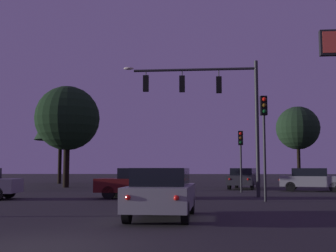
{
  "coord_description": "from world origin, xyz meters",
  "views": [
    {
      "loc": [
        2.91,
        -8.31,
        1.51
      ],
      "look_at": [
        1.45,
        17.22,
        3.99
      ],
      "focal_mm": 46.81,
      "sensor_mm": 36.0,
      "label": 1
    }
  ],
  "objects_px": {
    "traffic_light_corner_left": "(264,127)",
    "car_parked_lot": "(244,178)",
    "traffic_signal_mast_arm": "(213,99)",
    "car_crossing_left": "(142,183)",
    "tree_left_far": "(298,128)",
    "tree_lot_edge": "(61,115)",
    "traffic_light_corner_right": "(241,148)",
    "tree_behind_sign": "(67,118)",
    "car_far_lane": "(312,179)",
    "car_nearside_lane": "(162,192)"
  },
  "relations": [
    {
      "from": "traffic_signal_mast_arm",
      "to": "tree_behind_sign",
      "type": "height_order",
      "value": "tree_behind_sign"
    },
    {
      "from": "car_nearside_lane",
      "to": "tree_left_far",
      "type": "distance_m",
      "value": 31.94
    },
    {
      "from": "car_crossing_left",
      "to": "tree_left_far",
      "type": "xyz_separation_m",
      "value": [
        12.75,
        20.78,
        4.6
      ]
    },
    {
      "from": "car_crossing_left",
      "to": "tree_lot_edge",
      "type": "bearing_deg",
      "value": 117.12
    },
    {
      "from": "traffic_light_corner_left",
      "to": "car_parked_lot",
      "type": "height_order",
      "value": "traffic_light_corner_left"
    },
    {
      "from": "car_parked_lot",
      "to": "tree_left_far",
      "type": "relative_size",
      "value": 0.65
    },
    {
      "from": "traffic_signal_mast_arm",
      "to": "tree_behind_sign",
      "type": "xyz_separation_m",
      "value": [
        -11.2,
        10.8,
        0.24
      ]
    },
    {
      "from": "traffic_signal_mast_arm",
      "to": "car_parked_lot",
      "type": "height_order",
      "value": "traffic_signal_mast_arm"
    },
    {
      "from": "car_nearside_lane",
      "to": "tree_lot_edge",
      "type": "bearing_deg",
      "value": 112.53
    },
    {
      "from": "car_nearside_lane",
      "to": "tree_behind_sign",
      "type": "distance_m",
      "value": 23.46
    },
    {
      "from": "traffic_light_corner_right",
      "to": "tree_left_far",
      "type": "relative_size",
      "value": 0.52
    },
    {
      "from": "car_far_lane",
      "to": "tree_behind_sign",
      "type": "bearing_deg",
      "value": 165.0
    },
    {
      "from": "tree_lot_edge",
      "to": "car_far_lane",
      "type": "bearing_deg",
      "value": -32.31
    },
    {
      "from": "traffic_light_corner_left",
      "to": "traffic_light_corner_right",
      "type": "relative_size",
      "value": 1.26
    },
    {
      "from": "car_crossing_left",
      "to": "car_far_lane",
      "type": "relative_size",
      "value": 1.05
    },
    {
      "from": "traffic_signal_mast_arm",
      "to": "tree_left_far",
      "type": "distance_m",
      "value": 21.31
    },
    {
      "from": "traffic_signal_mast_arm",
      "to": "tree_left_far",
      "type": "height_order",
      "value": "tree_left_far"
    },
    {
      "from": "traffic_light_corner_left",
      "to": "car_parked_lot",
      "type": "relative_size",
      "value": 1.0
    },
    {
      "from": "car_crossing_left",
      "to": "traffic_light_corner_right",
      "type": "bearing_deg",
      "value": 45.64
    },
    {
      "from": "car_parked_lot",
      "to": "tree_behind_sign",
      "type": "distance_m",
      "value": 14.69
    },
    {
      "from": "traffic_light_corner_right",
      "to": "tree_left_far",
      "type": "bearing_deg",
      "value": 64.56
    },
    {
      "from": "car_parked_lot",
      "to": "tree_lot_edge",
      "type": "distance_m",
      "value": 20.6
    },
    {
      "from": "traffic_signal_mast_arm",
      "to": "car_crossing_left",
      "type": "distance_m",
      "value": 5.99
    },
    {
      "from": "car_nearside_lane",
      "to": "traffic_light_corner_right",
      "type": "bearing_deg",
      "value": 74.75
    },
    {
      "from": "traffic_light_corner_left",
      "to": "car_far_lane",
      "type": "distance_m",
      "value": 10.68
    },
    {
      "from": "car_crossing_left",
      "to": "tree_behind_sign",
      "type": "height_order",
      "value": "tree_behind_sign"
    },
    {
      "from": "car_nearside_lane",
      "to": "tree_behind_sign",
      "type": "relative_size",
      "value": 0.53
    },
    {
      "from": "tree_left_far",
      "to": "tree_lot_edge",
      "type": "relative_size",
      "value": 0.8
    },
    {
      "from": "car_parked_lot",
      "to": "tree_behind_sign",
      "type": "relative_size",
      "value": 0.6
    },
    {
      "from": "traffic_light_corner_left",
      "to": "car_crossing_left",
      "type": "height_order",
      "value": "traffic_light_corner_left"
    },
    {
      "from": "car_nearside_lane",
      "to": "tree_left_far",
      "type": "bearing_deg",
      "value": 69.39
    },
    {
      "from": "car_far_lane",
      "to": "car_crossing_left",
      "type": "bearing_deg",
      "value": -144.23
    },
    {
      "from": "traffic_light_corner_right",
      "to": "car_crossing_left",
      "type": "xyz_separation_m",
      "value": [
        -5.59,
        -5.71,
        -1.96
      ]
    },
    {
      "from": "traffic_light_corner_left",
      "to": "car_parked_lot",
      "type": "bearing_deg",
      "value": 87.83
    },
    {
      "from": "tree_left_far",
      "to": "car_crossing_left",
      "type": "bearing_deg",
      "value": -121.54
    },
    {
      "from": "traffic_light_corner_left",
      "to": "car_far_lane",
      "type": "bearing_deg",
      "value": 63.99
    },
    {
      "from": "car_nearside_lane",
      "to": "car_crossing_left",
      "type": "relative_size",
      "value": 0.92
    },
    {
      "from": "traffic_light_corner_left",
      "to": "tree_lot_edge",
      "type": "distance_m",
      "value": 28.21
    },
    {
      "from": "traffic_signal_mast_arm",
      "to": "car_crossing_left",
      "type": "relative_size",
      "value": 1.59
    },
    {
      "from": "traffic_light_corner_left",
      "to": "tree_behind_sign",
      "type": "distance_m",
      "value": 19.54
    },
    {
      "from": "traffic_signal_mast_arm",
      "to": "traffic_light_corner_right",
      "type": "xyz_separation_m",
      "value": [
        1.89,
        4.23,
        -2.51
      ]
    },
    {
      "from": "traffic_light_corner_left",
      "to": "tree_behind_sign",
      "type": "bearing_deg",
      "value": 133.44
    },
    {
      "from": "traffic_signal_mast_arm",
      "to": "car_nearside_lane",
      "type": "distance_m",
      "value": 11.42
    },
    {
      "from": "car_crossing_left",
      "to": "tree_left_far",
      "type": "height_order",
      "value": "tree_left_far"
    },
    {
      "from": "car_far_lane",
      "to": "tree_left_far",
      "type": "xyz_separation_m",
      "value": [
        2.35,
        13.28,
        4.6
      ]
    },
    {
      "from": "tree_left_far",
      "to": "traffic_signal_mast_arm",
      "type": "bearing_deg",
      "value": -115.14
    },
    {
      "from": "car_crossing_left",
      "to": "tree_lot_edge",
      "type": "height_order",
      "value": "tree_lot_edge"
    },
    {
      "from": "car_crossing_left",
      "to": "car_far_lane",
      "type": "xyz_separation_m",
      "value": [
        10.4,
        7.49,
        -0.0
      ]
    },
    {
      "from": "car_far_lane",
      "to": "tree_left_far",
      "type": "bearing_deg",
      "value": 79.96
    },
    {
      "from": "traffic_signal_mast_arm",
      "to": "car_far_lane",
      "type": "xyz_separation_m",
      "value": [
        6.7,
        6.0,
        -4.47
      ]
    }
  ]
}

